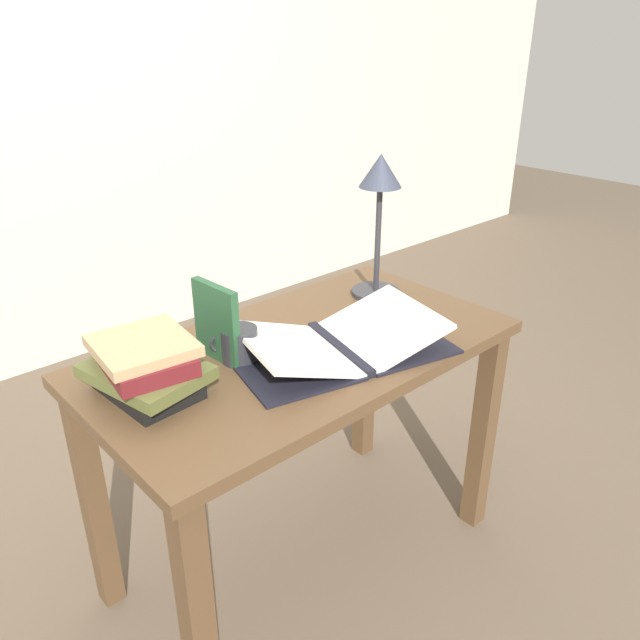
{
  "coord_description": "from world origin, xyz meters",
  "views": [
    {
      "loc": [
        -0.97,
        -1.14,
        1.54
      ],
      "look_at": [
        0.03,
        -0.04,
        0.84
      ],
      "focal_mm": 35.0,
      "sensor_mm": 36.0,
      "label": 1
    }
  ],
  "objects_px": {
    "open_book": "(340,343)",
    "book_stack_tall": "(146,367)",
    "reading_lamp": "(380,198)",
    "coffee_mug": "(239,345)",
    "book_standing_upright": "(217,323)"
  },
  "relations": [
    {
      "from": "book_standing_upright",
      "to": "book_stack_tall",
      "type": "bearing_deg",
      "value": -176.33
    },
    {
      "from": "open_book",
      "to": "book_stack_tall",
      "type": "relative_size",
      "value": 2.06
    },
    {
      "from": "book_stack_tall",
      "to": "reading_lamp",
      "type": "xyz_separation_m",
      "value": [
        0.83,
        0.05,
        0.24
      ]
    },
    {
      "from": "coffee_mug",
      "to": "book_stack_tall",
      "type": "bearing_deg",
      "value": 176.79
    },
    {
      "from": "book_stack_tall",
      "to": "book_standing_upright",
      "type": "relative_size",
      "value": 1.49
    },
    {
      "from": "open_book",
      "to": "book_stack_tall",
      "type": "height_order",
      "value": "book_stack_tall"
    },
    {
      "from": "open_book",
      "to": "coffee_mug",
      "type": "relative_size",
      "value": 5.92
    },
    {
      "from": "open_book",
      "to": "book_stack_tall",
      "type": "xyz_separation_m",
      "value": [
        -0.48,
        0.15,
        0.04
      ]
    },
    {
      "from": "reading_lamp",
      "to": "coffee_mug",
      "type": "height_order",
      "value": "reading_lamp"
    },
    {
      "from": "open_book",
      "to": "reading_lamp",
      "type": "xyz_separation_m",
      "value": [
        0.35,
        0.2,
        0.29
      ]
    },
    {
      "from": "open_book",
      "to": "coffee_mug",
      "type": "bearing_deg",
      "value": 162.09
    },
    {
      "from": "book_standing_upright",
      "to": "coffee_mug",
      "type": "height_order",
      "value": "book_standing_upright"
    },
    {
      "from": "open_book",
      "to": "reading_lamp",
      "type": "height_order",
      "value": "reading_lamp"
    },
    {
      "from": "book_stack_tall",
      "to": "book_standing_upright",
      "type": "bearing_deg",
      "value": 7.45
    },
    {
      "from": "open_book",
      "to": "coffee_mug",
      "type": "distance_m",
      "value": 0.26
    }
  ]
}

